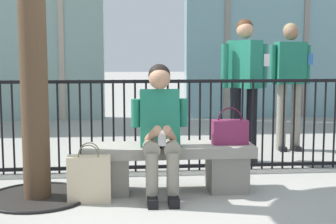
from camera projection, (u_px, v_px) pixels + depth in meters
The scene contains 8 objects.
ground_plane at pixel (169, 191), 4.66m from camera, with size 60.00×60.00×0.00m, color #9E9B93.
stone_bench at pixel (169, 163), 4.63m from camera, with size 1.60×0.44×0.45m.
seated_person_with_phone at pixel (160, 126), 4.45m from camera, with size 0.52×0.66×1.21m.
handbag_on_bench at pixel (230, 131), 4.63m from camera, with size 0.34×0.15×0.35m.
shopping_bag at pixel (89, 178), 4.30m from camera, with size 0.38×0.16×0.53m.
bystander_at_railing at pixel (244, 79), 5.81m from camera, with size 0.55×0.44×1.71m.
bystander_further_back at pixel (290, 76), 6.54m from camera, with size 0.55×0.27×1.71m.
plaza_railing at pixel (162, 125), 5.40m from camera, with size 9.95×0.04×1.02m.
Camera 1 is at (-0.41, -4.52, 1.31)m, focal length 52.24 mm.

